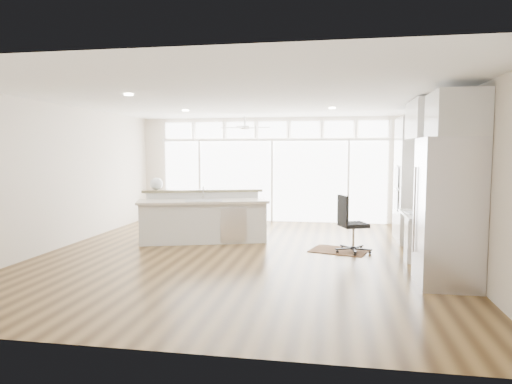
# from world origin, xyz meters

# --- Properties ---
(floor) EXTENTS (7.00, 8.00, 0.02)m
(floor) POSITION_xyz_m (0.00, 0.00, -0.01)
(floor) COLOR #402B13
(floor) RESTS_ON ground
(ceiling) EXTENTS (7.00, 8.00, 0.02)m
(ceiling) POSITION_xyz_m (0.00, 0.00, 2.70)
(ceiling) COLOR white
(ceiling) RESTS_ON wall_back
(wall_back) EXTENTS (7.00, 0.04, 2.70)m
(wall_back) POSITION_xyz_m (0.00, 4.00, 1.35)
(wall_back) COLOR beige
(wall_back) RESTS_ON floor
(wall_front) EXTENTS (7.00, 0.04, 2.70)m
(wall_front) POSITION_xyz_m (0.00, -4.00, 1.35)
(wall_front) COLOR beige
(wall_front) RESTS_ON floor
(wall_left) EXTENTS (0.04, 8.00, 2.70)m
(wall_left) POSITION_xyz_m (-3.50, 0.00, 1.35)
(wall_left) COLOR beige
(wall_left) RESTS_ON floor
(wall_right) EXTENTS (0.04, 8.00, 2.70)m
(wall_right) POSITION_xyz_m (3.50, 0.00, 1.35)
(wall_right) COLOR beige
(wall_right) RESTS_ON floor
(glass_wall) EXTENTS (5.80, 0.06, 2.08)m
(glass_wall) POSITION_xyz_m (0.00, 3.94, 1.05)
(glass_wall) COLOR white
(glass_wall) RESTS_ON wall_back
(transom_row) EXTENTS (5.90, 0.06, 0.40)m
(transom_row) POSITION_xyz_m (0.00, 3.94, 2.38)
(transom_row) COLOR white
(transom_row) RESTS_ON wall_back
(desk_window) EXTENTS (0.04, 0.85, 0.85)m
(desk_window) POSITION_xyz_m (3.46, 0.30, 1.55)
(desk_window) COLOR white
(desk_window) RESTS_ON wall_right
(ceiling_fan) EXTENTS (1.16, 1.16, 0.32)m
(ceiling_fan) POSITION_xyz_m (-0.50, 2.80, 2.48)
(ceiling_fan) COLOR white
(ceiling_fan) RESTS_ON ceiling
(recessed_lights) EXTENTS (3.40, 3.00, 0.02)m
(recessed_lights) POSITION_xyz_m (0.00, 0.20, 2.68)
(recessed_lights) COLOR white
(recessed_lights) RESTS_ON ceiling
(oven_cabinet) EXTENTS (0.64, 1.20, 2.50)m
(oven_cabinet) POSITION_xyz_m (3.17, 1.80, 1.25)
(oven_cabinet) COLOR silver
(oven_cabinet) RESTS_ON floor
(desk_nook) EXTENTS (0.72, 1.30, 0.76)m
(desk_nook) POSITION_xyz_m (3.13, 0.30, 0.38)
(desk_nook) COLOR silver
(desk_nook) RESTS_ON floor
(upper_cabinets) EXTENTS (0.64, 1.30, 0.64)m
(upper_cabinets) POSITION_xyz_m (3.17, 0.30, 2.35)
(upper_cabinets) COLOR silver
(upper_cabinets) RESTS_ON wall_right
(refrigerator) EXTENTS (0.76, 0.90, 2.00)m
(refrigerator) POSITION_xyz_m (3.11, -1.35, 1.00)
(refrigerator) COLOR silver
(refrigerator) RESTS_ON floor
(fridge_cabinet) EXTENTS (0.64, 0.90, 0.60)m
(fridge_cabinet) POSITION_xyz_m (3.17, -1.35, 2.30)
(fridge_cabinet) COLOR silver
(fridge_cabinet) RESTS_ON wall_right
(framed_photos) EXTENTS (0.06, 0.22, 0.80)m
(framed_photos) POSITION_xyz_m (3.46, 0.92, 1.40)
(framed_photos) COLOR black
(framed_photos) RESTS_ON wall_right
(kitchen_island) EXTENTS (2.76, 1.70, 1.03)m
(kitchen_island) POSITION_xyz_m (-0.99, 0.98, 0.51)
(kitchen_island) COLOR silver
(kitchen_island) RESTS_ON floor
(rug) EXTENTS (1.16, 0.97, 0.01)m
(rug) POSITION_xyz_m (1.70, 0.58, 0.01)
(rug) COLOR #361E11
(rug) RESTS_ON floor
(office_chair) EXTENTS (0.68, 0.66, 1.03)m
(office_chair) POSITION_xyz_m (1.95, 0.49, 0.51)
(office_chair) COLOR black
(office_chair) RESTS_ON floor
(fishbowl) EXTENTS (0.35, 0.35, 0.26)m
(fishbowl) POSITION_xyz_m (-2.02, 1.08, 1.16)
(fishbowl) COLOR white
(fishbowl) RESTS_ON kitchen_island
(monitor) EXTENTS (0.11, 0.52, 0.43)m
(monitor) POSITION_xyz_m (3.05, 0.30, 0.98)
(monitor) COLOR black
(monitor) RESTS_ON desk_nook
(keyboard) EXTENTS (0.18, 0.35, 0.02)m
(keyboard) POSITION_xyz_m (2.88, 0.30, 0.77)
(keyboard) COLOR silver
(keyboard) RESTS_ON desk_nook
(potted_plant) EXTENTS (0.26, 0.28, 0.21)m
(potted_plant) POSITION_xyz_m (3.17, 1.80, 2.61)
(potted_plant) COLOR #2A5F28
(potted_plant) RESTS_ON oven_cabinet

